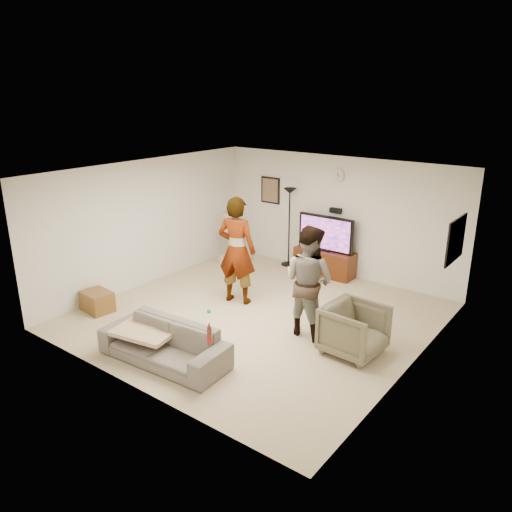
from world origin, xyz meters
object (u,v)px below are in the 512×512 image
Objects in this scene: person_left at (237,250)px; side_table at (97,301)px; cat_tree at (230,238)px; tv_stand at (324,262)px; sofa at (164,343)px; tv at (326,233)px; armchair at (354,330)px; beer_bottle at (209,336)px; floor_lamp at (289,228)px; person_right at (309,281)px.

person_left is 2.65m from side_table.
tv_stand is at bearing 17.72° from cat_tree.
cat_tree is 4.39m from sofa.
armchair is at bearing -52.84° from tv.
person_left is at bearing 83.75° from armchair.
sofa is (-0.05, -4.55, 0.01)m from tv_stand.
beer_bottle is 2.23m from armchair.
tv is 0.63× the size of person_left.
floor_lamp reaches higher than armchair.
side_table is (-2.29, -4.07, -0.73)m from tv.
person_left is at bearing 47.01° from side_table.
floor_lamp is 2.31m from person_left.
person_right is 0.92× the size of sofa.
beer_bottle reaches higher than tv_stand.
armchair is at bearing -26.19° from cat_tree.
tv_stand is 0.75× the size of floor_lamp.
tv_stand is at bearing 100.63° from beer_bottle.
cat_tree is at bearing 67.31° from armchair.
tv is at bearing -117.89° from person_left.
tv_stand is 0.72× the size of person_right.
floor_lamp is 4.39m from side_table.
sofa is at bearing 180.00° from beer_bottle.
floor_lamp reaches higher than beer_bottle.
sofa is at bearing 65.86° from person_right.
tv is 2.29× the size of side_table.
tv is 0.64× the size of sofa.
person_left is (-0.58, -2.23, 0.72)m from tv_stand.
tv_stand is 1.08× the size of cat_tree.
tv reaches higher than sofa.
person_left is (1.49, -1.57, 0.39)m from cat_tree.
tv_stand is at bearing -59.66° from person_right.
person_right is (1.13, -2.53, -0.01)m from tv.
tv reaches higher than cat_tree.
side_table is at bearing 163.83° from sofa.
person_left is at bearing -104.50° from tv_stand.
armchair is (0.89, -0.14, -0.52)m from person_right.
armchair is (2.98, -2.72, -0.49)m from floor_lamp.
tv_stand is 2.20m from cat_tree.
person_left is at bearing -3.87° from person_right.
floor_lamp is (-0.95, 0.04, 0.60)m from tv_stand.
person_left is 2.48m from sofa.
floor_lamp is 4.06m from armchair.
side_table is (-2.29, -4.07, -0.09)m from tv_stand.
person_right reaches higher than beer_bottle.
armchair is at bearing 156.86° from person_left.
person_left reaches higher than side_table.
beer_bottle is (0.90, 0.00, 0.41)m from sofa.
floor_lamp is 1.35m from cat_tree.
beer_bottle is (1.43, -2.32, -0.30)m from person_left.
side_table is at bearing 33.62° from person_left.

